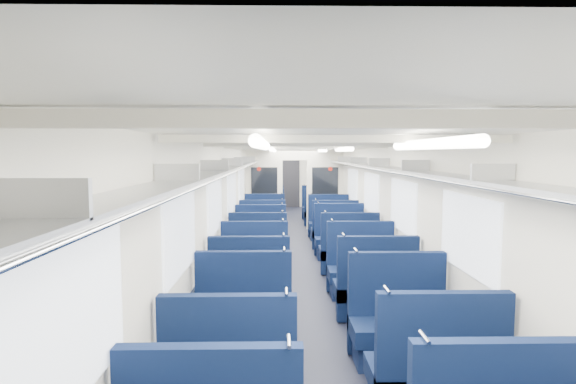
{
  "coord_description": "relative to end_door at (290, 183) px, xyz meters",
  "views": [
    {
      "loc": [
        -0.44,
        -9.48,
        2.2
      ],
      "look_at": [
        -0.22,
        1.96,
        1.22
      ],
      "focal_mm": 28.21,
      "sensor_mm": 36.0,
      "label": 1
    }
  ],
  "objects": [
    {
      "name": "floor",
      "position": [
        0.0,
        -8.94,
        -1.0
      ],
      "size": [
        2.8,
        18.0,
        0.01
      ],
      "primitive_type": "cube",
      "color": "black",
      "rests_on": "ground"
    },
    {
      "name": "ceiling",
      "position": [
        0.0,
        -8.94,
        1.35
      ],
      "size": [
        2.8,
        18.0,
        0.01
      ],
      "primitive_type": "cube",
      "color": "white",
      "rests_on": "wall_left"
    },
    {
      "name": "wall_left",
      "position": [
        -1.4,
        -8.94,
        0.18
      ],
      "size": [
        0.02,
        18.0,
        2.35
      ],
      "primitive_type": "cube",
      "color": "silver",
      "rests_on": "floor"
    },
    {
      "name": "dado_left",
      "position": [
        -1.39,
        -8.94,
        -0.65
      ],
      "size": [
        0.03,
        17.9,
        0.7
      ],
      "primitive_type": "cube",
      "color": "#101A35",
      "rests_on": "floor"
    },
    {
      "name": "wall_right",
      "position": [
        1.4,
        -8.94,
        0.18
      ],
      "size": [
        0.02,
        18.0,
        2.35
      ],
      "primitive_type": "cube",
      "color": "silver",
      "rests_on": "floor"
    },
    {
      "name": "dado_right",
      "position": [
        1.39,
        -8.94,
        -0.65
      ],
      "size": [
        0.03,
        17.9,
        0.7
      ],
      "primitive_type": "cube",
      "color": "#101A35",
      "rests_on": "floor"
    },
    {
      "name": "wall_far",
      "position": [
        0.0,
        0.06,
        0.18
      ],
      "size": [
        2.8,
        0.02,
        2.35
      ],
      "primitive_type": "cube",
      "color": "silver",
      "rests_on": "floor"
    },
    {
      "name": "luggage_rack_left",
      "position": [
        -1.21,
        -8.94,
        0.97
      ],
      "size": [
        0.36,
        17.4,
        0.18
      ],
      "color": "#B2B5BA",
      "rests_on": "wall_left"
    },
    {
      "name": "luggage_rack_right",
      "position": [
        1.21,
        -8.94,
        0.97
      ],
      "size": [
        0.36,
        17.4,
        0.18
      ],
      "color": "#B2B5BA",
      "rests_on": "wall_right"
    },
    {
      "name": "windows",
      "position": [
        0.0,
        -9.4,
        0.42
      ],
      "size": [
        2.78,
        15.6,
        0.75
      ],
      "color": "white",
      "rests_on": "wall_left"
    },
    {
      "name": "ceiling_fittings",
      "position": [
        0.0,
        -9.2,
        1.29
      ],
      "size": [
        2.7,
        16.06,
        0.11
      ],
      "color": "silver",
      "rests_on": "ceiling"
    },
    {
      "name": "end_door",
      "position": [
        0.0,
        0.0,
        0.0
      ],
      "size": [
        0.75,
        0.06,
        2.0
      ],
      "primitive_type": "cube",
      "color": "black",
      "rests_on": "floor"
    },
    {
      "name": "bulkhead",
      "position": [
        -0.0,
        -5.41,
        0.23
      ],
      "size": [
        2.8,
        0.1,
        2.35
      ],
      "color": "silver",
      "rests_on": "floor"
    },
    {
      "name": "seat_4",
      "position": [
        -0.83,
        -14.95,
        -0.64
      ],
      "size": [
        1.05,
        0.58,
        1.17
      ],
      "color": "#0D1C40",
      "rests_on": "floor"
    },
    {
      "name": "seat_5",
      "position": [
        0.83,
        -14.91,
        -0.64
      ],
      "size": [
        1.05,
        0.58,
        1.17
      ],
      "color": "#0D1C40",
      "rests_on": "floor"
    },
    {
      "name": "seat_6",
      "position": [
        -0.83,
        -13.72,
        -0.64
      ],
      "size": [
        1.05,
        0.58,
        1.17
      ],
      "color": "#0D1C40",
      "rests_on": "floor"
    },
    {
      "name": "seat_7",
      "position": [
        0.83,
        -13.79,
        -0.64
      ],
      "size": [
        1.05,
        0.58,
        1.17
      ],
      "color": "#0D1C40",
      "rests_on": "floor"
    },
    {
      "name": "seat_8",
      "position": [
        -0.83,
        -12.55,
        -0.64
      ],
      "size": [
        1.05,
        0.58,
        1.17
      ],
      "color": "#0D1C40",
      "rests_on": "floor"
    },
    {
      "name": "seat_9",
      "position": [
        0.83,
        -12.57,
        -0.64
      ],
      "size": [
        1.05,
        0.58,
        1.17
      ],
      "color": "#0D1C40",
      "rests_on": "floor"
    },
    {
      "name": "seat_10",
      "position": [
        -0.83,
        -11.55,
        -0.64
      ],
      "size": [
        1.05,
        0.58,
        1.17
      ],
      "color": "#0D1C40",
      "rests_on": "floor"
    },
    {
      "name": "seat_11",
      "position": [
        0.83,
        -11.58,
        -0.64
      ],
      "size": [
        1.05,
        0.58,
        1.17
      ],
      "color": "#0D1C40",
      "rests_on": "floor"
    },
    {
      "name": "seat_12",
      "position": [
        -0.83,
        -10.22,
        -0.64
      ],
      "size": [
        1.05,
        0.58,
        1.17
      ],
      "color": "#0D1C40",
      "rests_on": "floor"
    },
    {
      "name": "seat_13",
      "position": [
        0.83,
        -10.27,
        -0.64
      ],
      "size": [
        1.05,
        0.58,
        1.17
      ],
      "color": "#0D1C40",
      "rests_on": "floor"
    },
    {
      "name": "seat_14",
      "position": [
        -0.83,
        -9.27,
        -0.64
      ],
      "size": [
        1.05,
        0.58,
        1.17
      ],
      "color": "#0D1C40",
      "rests_on": "floor"
    },
    {
      "name": "seat_15",
      "position": [
        0.83,
        -9.04,
        -0.64
      ],
      "size": [
        1.05,
        0.58,
        1.17
      ],
      "color": "#0D1C40",
      "rests_on": "floor"
    },
    {
      "name": "seat_16",
      "position": [
        -0.83,
        -8.04,
        -0.64
      ],
      "size": [
        1.05,
        0.58,
        1.17
      ],
      "color": "#0D1C40",
      "rests_on": "floor"
    },
    {
      "name": "seat_17",
      "position": [
        0.83,
        -8.13,
        -0.64
      ],
      "size": [
        1.05,
        0.58,
        1.17
      ],
      "color": "#0D1C40",
      "rests_on": "floor"
    },
    {
      "name": "seat_18",
      "position": [
        -0.83,
        -6.77,
        -0.64
      ],
      "size": [
        1.05,
        0.58,
        1.17
      ],
      "color": "#0D1C40",
      "rests_on": "floor"
    },
    {
      "name": "seat_19",
      "position": [
        0.83,
        -6.94,
        -0.64
      ],
      "size": [
        1.05,
        0.58,
        1.17
      ],
      "color": "#0D1C40",
      "rests_on": "floor"
    },
    {
      "name": "seat_20",
      "position": [
        -0.83,
        -4.86,
        -0.64
      ],
      "size": [
        1.05,
        0.58,
        1.17
      ],
      "color": "#0D1C40",
      "rests_on": "floor"
    },
    {
      "name": "seat_21",
      "position": [
        0.83,
        -4.83,
        -0.64
      ],
      "size": [
        1.05,
        0.58,
        1.17
      ],
      "color": "#0D1C40",
      "rests_on": "floor"
    },
    {
      "name": "seat_22",
      "position": [
        -0.83,
        -3.67,
        -0.64
      ],
      "size": [
        1.05,
        0.58,
        1.17
      ],
      "color": "#0D1C40",
      "rests_on": "floor"
    },
    {
      "name": "seat_23",
      "position": [
        0.83,
        -3.63,
        -0.64
      ],
      "size": [
        1.05,
        0.58,
        1.17
      ],
      "color": "#0D1C40",
      "rests_on": "floor"
    }
  ]
}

